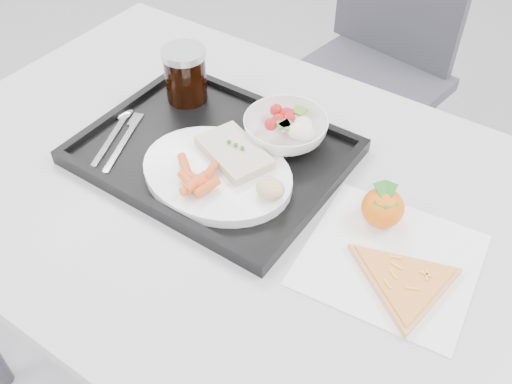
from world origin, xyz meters
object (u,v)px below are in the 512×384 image
at_px(cola_glass, 185,74).
at_px(chair, 377,49).
at_px(tangerine, 383,207).
at_px(pizza_slice, 404,282).
at_px(dinner_plate, 217,173).
at_px(salad_bowl, 286,130).
at_px(table, 239,211).
at_px(tray, 213,153).

bearing_deg(cola_glass, chair, 83.28).
height_order(tangerine, pizza_slice, tangerine).
xyz_separation_m(dinner_plate, cola_glass, (-0.19, 0.15, 0.05)).
bearing_deg(salad_bowl, tangerine, -18.16).
relative_size(dinner_plate, tangerine, 3.07).
height_order(salad_bowl, cola_glass, cola_glass).
distance_m(chair, dinner_plate, 0.94).
height_order(cola_glass, tangerine, cola_glass).
relative_size(tangerine, pizza_slice, 0.38).
bearing_deg(salad_bowl, table, -95.07).
distance_m(table, tray, 0.11).
height_order(dinner_plate, salad_bowl, salad_bowl).
bearing_deg(table, salad_bowl, 84.93).
bearing_deg(cola_glass, tray, -35.57).
height_order(tray, tangerine, tangerine).
bearing_deg(tangerine, table, -166.59).
bearing_deg(chair, salad_bowl, -79.26).
distance_m(tray, pizza_slice, 0.41).
xyz_separation_m(salad_bowl, tangerine, (0.23, -0.07, -0.00)).
bearing_deg(salad_bowl, dinner_plate, -105.63).
relative_size(dinner_plate, cola_glass, 2.50).
bearing_deg(cola_glass, dinner_plate, -38.61).
relative_size(table, chair, 1.29).
relative_size(chair, pizza_slice, 4.04).
height_order(tray, cola_glass, cola_glass).
distance_m(table, tangerine, 0.27).
distance_m(chair, pizza_slice, 1.05).
bearing_deg(tangerine, pizza_slice, -48.47).
xyz_separation_m(tangerine, pizza_slice, (0.08, -0.09, -0.02)).
relative_size(tray, cola_glass, 4.17).
bearing_deg(dinner_plate, chair, 96.37).
bearing_deg(cola_glass, pizza_slice, -17.41).
bearing_deg(table, dinner_plate, -149.32).
distance_m(tray, dinner_plate, 0.07).
distance_m(dinner_plate, tangerine, 0.28).
xyz_separation_m(table, pizza_slice, (0.32, -0.04, 0.08)).
height_order(table, tray, tray).
bearing_deg(salad_bowl, chair, 100.74).
distance_m(table, salad_bowl, 0.17).
bearing_deg(tray, table, -22.46).
height_order(cola_glass, pizza_slice, cola_glass).
bearing_deg(table, pizza_slice, -6.54).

